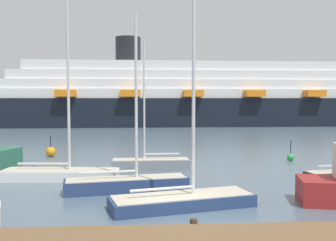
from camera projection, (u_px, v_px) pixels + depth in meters
The scene contains 8 objects.
ground_plane at pixel (186, 220), 14.67m from camera, with size 600.00×600.00×0.00m, color slate.
sailboat_0 at pixel (127, 182), 19.18m from camera, with size 6.17×2.39×8.59m.
sailboat_2 at pixel (151, 162), 25.15m from camera, with size 5.03×1.41×8.17m.
sailboat_3 at pixel (183, 197), 16.28m from camera, with size 6.28×3.27×10.29m.
sailboat_4 at pixel (61, 171), 21.86m from camera, with size 6.53×2.04×11.10m.
channel_buoy_0 at pixel (51, 152), 30.67m from camera, with size 0.76×0.76×1.63m.
channel_buoy_2 at pixel (291, 157), 28.61m from camera, with size 0.52×0.52×1.49m.
cruise_ship at pixel (215, 97), 67.57m from camera, with size 84.03×14.50×14.83m.
Camera 1 is at (-1.52, -14.37, 4.53)m, focal length 41.92 mm.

